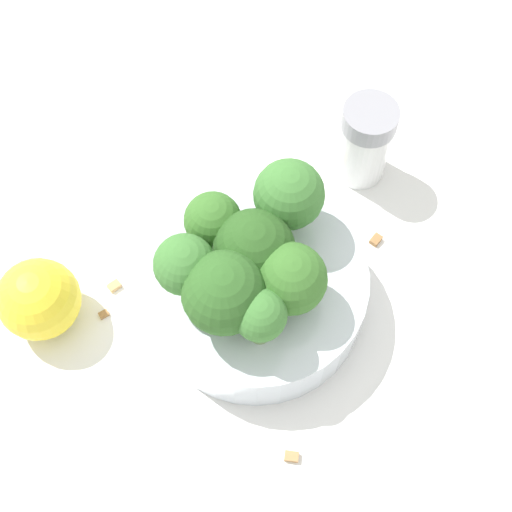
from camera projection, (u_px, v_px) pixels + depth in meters
ground_plane at (256, 302)px, 0.51m from camera, size 3.00×3.00×0.00m
bowl at (256, 290)px, 0.49m from camera, size 0.15×0.15×0.04m
broccoli_floret_0 at (291, 279)px, 0.44m from camera, size 0.05×0.05×0.05m
broccoli_floret_1 at (249, 251)px, 0.45m from camera, size 0.05×0.05×0.05m
broccoli_floret_2 at (224, 294)px, 0.43m from camera, size 0.05×0.05×0.06m
broccoli_floret_3 at (185, 266)px, 0.43m from camera, size 0.04×0.04×0.06m
broccoli_floret_4 at (289, 195)px, 0.46m from camera, size 0.05×0.05×0.06m
broccoli_floret_5 at (213, 221)px, 0.46m from camera, size 0.04×0.04×0.05m
broccoli_floret_6 at (260, 317)px, 0.42m from camera, size 0.03×0.03×0.05m
pepper_shaker at (365, 142)px, 0.53m from camera, size 0.04×0.04×0.07m
lemon_wedge at (39, 299)px, 0.48m from camera, size 0.06×0.06×0.06m
almond_crumb_0 at (103, 313)px, 0.50m from camera, size 0.01×0.01×0.01m
almond_crumb_1 at (376, 238)px, 0.53m from camera, size 0.01×0.01×0.01m
almond_crumb_2 at (114, 285)px, 0.51m from camera, size 0.01×0.01×0.01m
almond_crumb_3 at (294, 455)px, 0.45m from camera, size 0.01×0.01×0.01m
almond_crumb_4 at (315, 179)px, 0.55m from camera, size 0.01×0.01×0.01m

